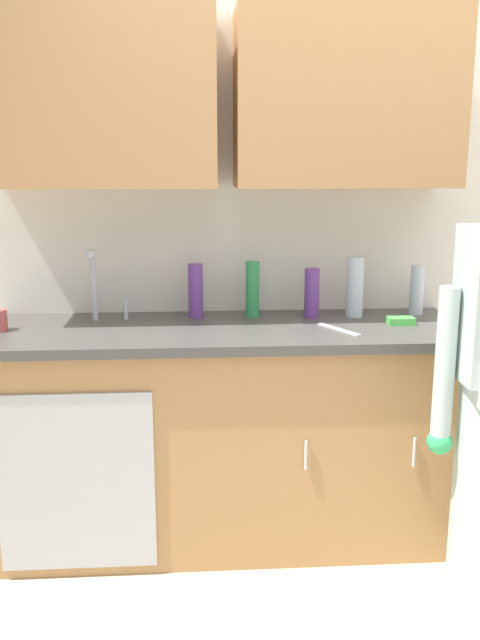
# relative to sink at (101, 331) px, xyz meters

# --- Properties ---
(ground_plane) EXTENTS (9.00, 9.00, 0.00)m
(ground_plane) POSITION_rel_sink_xyz_m (1.07, -0.71, -0.93)
(ground_plane) COLOR beige
(kitchen_wall_with_uppers) EXTENTS (4.80, 0.44, 2.70)m
(kitchen_wall_with_uppers) POSITION_rel_sink_xyz_m (0.94, 0.29, 0.55)
(kitchen_wall_with_uppers) COLOR silver
(kitchen_wall_with_uppers) RESTS_ON ground
(counter_cabinet) EXTENTS (1.90, 0.62, 0.90)m
(counter_cabinet) POSITION_rel_sink_xyz_m (0.52, -0.01, -0.48)
(counter_cabinet) COLOR #B27F4C
(counter_cabinet) RESTS_ON ground
(countertop) EXTENTS (1.96, 0.66, 0.04)m
(countertop) POSITION_rel_sink_xyz_m (0.52, -0.01, -0.01)
(countertop) COLOR #474442
(countertop) RESTS_ON counter_cabinet
(sink) EXTENTS (0.50, 0.36, 0.35)m
(sink) POSITION_rel_sink_xyz_m (0.00, 0.00, 0.00)
(sink) COLOR #B7BABF
(sink) RESTS_ON counter_cabinet
(bottle_soap) EXTENTS (0.06, 0.06, 0.21)m
(bottle_soap) POSITION_rel_sink_xyz_m (0.90, 0.14, 0.12)
(bottle_soap) COLOR #66388C
(bottle_soap) RESTS_ON countertop
(bottle_dish_liquid) EXTENTS (0.07, 0.07, 0.26)m
(bottle_dish_liquid) POSITION_rel_sink_xyz_m (1.09, 0.14, 0.15)
(bottle_dish_liquid) COLOR silver
(bottle_dish_liquid) RESTS_ON countertop
(bottle_cleaner_spray) EXTENTS (0.06, 0.06, 0.24)m
(bottle_cleaner_spray) POSITION_rel_sink_xyz_m (0.39, 0.17, 0.13)
(bottle_cleaner_spray) COLOR #66388C
(bottle_cleaner_spray) RESTS_ON countertop
(bottle_water_short) EXTENTS (0.06, 0.06, 0.24)m
(bottle_water_short) POSITION_rel_sink_xyz_m (0.64, 0.16, 0.14)
(bottle_water_short) COLOR #2D8C4C
(bottle_water_short) RESTS_ON countertop
(bottle_water_tall) EXTENTS (0.06, 0.06, 0.22)m
(bottle_water_tall) POSITION_rel_sink_xyz_m (1.37, 0.17, 0.12)
(bottle_water_tall) COLOR silver
(bottle_water_tall) RESTS_ON countertop
(knife_on_counter) EXTENTS (0.14, 0.22, 0.01)m
(knife_on_counter) POSITION_rel_sink_xyz_m (0.97, -0.11, 0.02)
(knife_on_counter) COLOR silver
(knife_on_counter) RESTS_ON countertop
(sponge) EXTENTS (0.11, 0.07, 0.03)m
(sponge) POSITION_rel_sink_xyz_m (1.25, -0.02, 0.03)
(sponge) COLOR #4CBF4C
(sponge) RESTS_ON countertop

